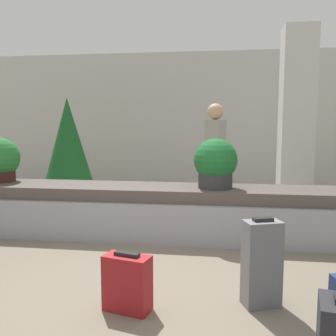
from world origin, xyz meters
TOP-DOWN VIEW (x-y plane):
  - ground_plane at (0.00, 0.00)m, footprint 18.00×18.00m
  - back_wall at (0.00, 5.77)m, footprint 18.00×0.06m
  - carousel at (0.00, 1.72)m, footprint 7.69×0.94m
  - pillar at (2.02, 3.72)m, footprint 0.56×0.56m
  - suitcase_1 at (-0.04, -0.37)m, footprint 0.41×0.27m
  - suitcase_2 at (1.05, -0.13)m, footprint 0.35×0.27m
  - potted_plant_0 at (0.63, 1.68)m, footprint 0.57×0.57m
  - traveler_1 at (0.60, 2.90)m, footprint 0.36×0.35m
  - decorated_tree at (-2.06, 3.27)m, footprint 1.02×1.02m

SIDE VIEW (x-z plane):
  - ground_plane at x=0.00m, z-range 0.00..0.00m
  - suitcase_1 at x=-0.04m, z-range -0.01..0.48m
  - carousel at x=0.00m, z-range -0.01..0.67m
  - suitcase_2 at x=1.05m, z-range -0.01..0.74m
  - potted_plant_0 at x=0.63m, z-range 0.68..1.33m
  - decorated_tree at x=-2.06m, z-range 0.09..2.08m
  - traveler_1 at x=0.60m, z-range 0.20..2.05m
  - back_wall at x=0.00m, z-range 0.00..3.20m
  - pillar at x=2.02m, z-range 0.00..3.20m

